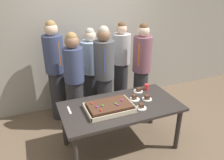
{
  "coord_description": "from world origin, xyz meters",
  "views": [
    {
      "loc": [
        -1.14,
        -2.47,
        2.34
      ],
      "look_at": [
        -0.08,
        0.15,
        1.08
      ],
      "focal_mm": 35.2,
      "sensor_mm": 36.0,
      "label": 1
    }
  ],
  "objects_px": {
    "plated_slice_far_left": "(141,107)",
    "plated_slice_far_right": "(147,98)",
    "party_table": "(121,111)",
    "person_green_shirt_behind": "(121,65)",
    "person_far_right_suit": "(141,69)",
    "person_striped_tie_right": "(75,81)",
    "person_left_edge_reaching": "(104,75)",
    "plated_slice_near_left": "(134,98)",
    "person_back_corner": "(56,70)",
    "cake_server_utensil": "(69,110)",
    "drink_cup_nearest": "(147,87)",
    "plated_slice_near_right": "(138,90)",
    "sheet_cake": "(109,107)",
    "person_serving_front": "(91,71)"
  },
  "relations": [
    {
      "from": "plated_slice_near_left",
      "to": "person_striped_tie_right",
      "type": "bearing_deg",
      "value": 137.67
    },
    {
      "from": "drink_cup_nearest",
      "to": "person_left_edge_reaching",
      "type": "bearing_deg",
      "value": 141.6
    },
    {
      "from": "person_green_shirt_behind",
      "to": "person_far_right_suit",
      "type": "bearing_deg",
      "value": 57.08
    },
    {
      "from": "plated_slice_near_right",
      "to": "person_back_corner",
      "type": "xyz_separation_m",
      "value": [
        -1.15,
        0.89,
        0.19
      ]
    },
    {
      "from": "cake_server_utensil",
      "to": "person_green_shirt_behind",
      "type": "height_order",
      "value": "person_green_shirt_behind"
    },
    {
      "from": "person_striped_tie_right",
      "to": "drink_cup_nearest",
      "type": "bearing_deg",
      "value": 46.89
    },
    {
      "from": "plated_slice_near_left",
      "to": "plated_slice_far_left",
      "type": "distance_m",
      "value": 0.25
    },
    {
      "from": "plated_slice_near_right",
      "to": "sheet_cake",
      "type": "bearing_deg",
      "value": -152.67
    },
    {
      "from": "plated_slice_near_right",
      "to": "person_green_shirt_behind",
      "type": "relative_size",
      "value": 0.09
    },
    {
      "from": "plated_slice_far_left",
      "to": "plated_slice_far_right",
      "type": "height_order",
      "value": "plated_slice_far_right"
    },
    {
      "from": "plated_slice_far_left",
      "to": "person_striped_tie_right",
      "type": "bearing_deg",
      "value": 127.73
    },
    {
      "from": "person_far_right_suit",
      "to": "plated_slice_near_right",
      "type": "bearing_deg",
      "value": 16.69
    },
    {
      "from": "plated_slice_far_left",
      "to": "person_back_corner",
      "type": "distance_m",
      "value": 1.66
    },
    {
      "from": "person_far_right_suit",
      "to": "person_left_edge_reaching",
      "type": "height_order",
      "value": "person_left_edge_reaching"
    },
    {
      "from": "cake_server_utensil",
      "to": "person_striped_tie_right",
      "type": "bearing_deg",
      "value": 69.08
    },
    {
      "from": "person_back_corner",
      "to": "plated_slice_far_left",
      "type": "bearing_deg",
      "value": 11.78
    },
    {
      "from": "plated_slice_far_right",
      "to": "person_striped_tie_right",
      "type": "height_order",
      "value": "person_striped_tie_right"
    },
    {
      "from": "party_table",
      "to": "plated_slice_near_right",
      "type": "distance_m",
      "value": 0.54
    },
    {
      "from": "person_green_shirt_behind",
      "to": "person_striped_tie_right",
      "type": "bearing_deg",
      "value": -36.58
    },
    {
      "from": "plated_slice_far_left",
      "to": "person_striped_tie_right",
      "type": "distance_m",
      "value": 1.18
    },
    {
      "from": "plated_slice_far_right",
      "to": "cake_server_utensil",
      "type": "bearing_deg",
      "value": 173.14
    },
    {
      "from": "plated_slice_far_right",
      "to": "party_table",
      "type": "bearing_deg",
      "value": -178.66
    },
    {
      "from": "sheet_cake",
      "to": "person_green_shirt_behind",
      "type": "height_order",
      "value": "person_green_shirt_behind"
    },
    {
      "from": "party_table",
      "to": "cake_server_utensil",
      "type": "xyz_separation_m",
      "value": [
        -0.71,
        0.15,
        0.09
      ]
    },
    {
      "from": "person_left_edge_reaching",
      "to": "plated_slice_near_left",
      "type": "bearing_deg",
      "value": 34.58
    },
    {
      "from": "plated_slice_far_right",
      "to": "person_striped_tie_right",
      "type": "relative_size",
      "value": 0.09
    },
    {
      "from": "plated_slice_far_left",
      "to": "cake_server_utensil",
      "type": "distance_m",
      "value": 1.0
    },
    {
      "from": "cake_server_utensil",
      "to": "person_striped_tie_right",
      "type": "height_order",
      "value": "person_striped_tie_right"
    },
    {
      "from": "cake_server_utensil",
      "to": "person_green_shirt_behind",
      "type": "xyz_separation_m",
      "value": [
        1.24,
        1.02,
        0.14
      ]
    },
    {
      "from": "party_table",
      "to": "person_serving_front",
      "type": "relative_size",
      "value": 1.05
    },
    {
      "from": "cake_server_utensil",
      "to": "person_back_corner",
      "type": "xyz_separation_m",
      "value": [
        -0.0,
        1.03,
        0.21
      ]
    },
    {
      "from": "person_striped_tie_right",
      "to": "plated_slice_near_left",
      "type": "bearing_deg",
      "value": 27.45
    },
    {
      "from": "plated_slice_near_left",
      "to": "person_back_corner",
      "type": "xyz_separation_m",
      "value": [
        -0.97,
        1.1,
        0.19
      ]
    },
    {
      "from": "plated_slice_near_right",
      "to": "person_far_right_suit",
      "type": "bearing_deg",
      "value": 56.8
    },
    {
      "from": "sheet_cake",
      "to": "person_green_shirt_behind",
      "type": "xyz_separation_m",
      "value": [
        0.72,
        1.21,
        0.1
      ]
    },
    {
      "from": "person_left_edge_reaching",
      "to": "person_green_shirt_behind",
      "type": "bearing_deg",
      "value": 145.66
    },
    {
      "from": "sheet_cake",
      "to": "plated_slice_near_left",
      "type": "height_order",
      "value": "sheet_cake"
    },
    {
      "from": "sheet_cake",
      "to": "person_serving_front",
      "type": "relative_size",
      "value": 0.4
    },
    {
      "from": "person_green_shirt_behind",
      "to": "person_left_edge_reaching",
      "type": "distance_m",
      "value": 0.66
    },
    {
      "from": "person_far_right_suit",
      "to": "person_striped_tie_right",
      "type": "bearing_deg",
      "value": -40.29
    },
    {
      "from": "person_back_corner",
      "to": "party_table",
      "type": "bearing_deg",
      "value": 7.97
    },
    {
      "from": "sheet_cake",
      "to": "cake_server_utensil",
      "type": "height_order",
      "value": "sheet_cake"
    },
    {
      "from": "party_table",
      "to": "plated_slice_far_left",
      "type": "relative_size",
      "value": 11.37
    },
    {
      "from": "plated_slice_near_left",
      "to": "person_green_shirt_behind",
      "type": "height_order",
      "value": "person_green_shirt_behind"
    },
    {
      "from": "party_table",
      "to": "sheet_cake",
      "type": "relative_size",
      "value": 2.61
    },
    {
      "from": "drink_cup_nearest",
      "to": "person_striped_tie_right",
      "type": "distance_m",
      "value": 1.17
    },
    {
      "from": "plated_slice_far_left",
      "to": "person_far_right_suit",
      "type": "bearing_deg",
      "value": 61.16
    },
    {
      "from": "party_table",
      "to": "person_striped_tie_right",
      "type": "bearing_deg",
      "value": 122.69
    },
    {
      "from": "party_table",
      "to": "plated_slice_near_left",
      "type": "bearing_deg",
      "value": 16.89
    },
    {
      "from": "drink_cup_nearest",
      "to": "plated_slice_far_right",
      "type": "bearing_deg",
      "value": -119.07
    }
  ]
}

